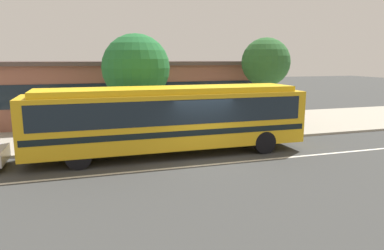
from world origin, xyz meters
TOP-DOWN VIEW (x-y plane):
  - ground_plane at (0.00, 0.00)m, footprint 120.00×120.00m
  - sidewalk_slab at (0.00, 6.55)m, footprint 60.00×8.00m
  - lane_stripe_center at (0.00, -0.80)m, footprint 56.00×0.16m
  - transit_bus at (-1.14, 1.20)m, footprint 11.94×2.49m
  - pedestrian_waiting_near_sign at (2.60, 3.37)m, footprint 0.45×0.45m
  - pedestrian_walking_along_curb at (2.43, 3.64)m, footprint 0.38×0.38m
  - street_tree_near_stop at (-1.93, 5.30)m, footprint 3.55×3.55m
  - street_tree_mid_block at (6.05, 5.98)m, footprint 2.94×2.94m
  - station_building at (-2.19, 12.41)m, footprint 19.74×9.23m

SIDE VIEW (x-z plane):
  - ground_plane at x=0.00m, z-range 0.00..0.00m
  - lane_stripe_center at x=0.00m, z-range 0.00..0.01m
  - sidewalk_slab at x=0.00m, z-range 0.00..0.12m
  - pedestrian_walking_along_curb at x=2.43m, z-range 0.25..1.86m
  - pedestrian_waiting_near_sign at x=2.60m, z-range 0.27..2.02m
  - transit_bus at x=-1.14m, z-range 0.24..3.19m
  - station_building at x=-2.19m, z-range 0.01..3.99m
  - street_tree_near_stop at x=-1.93m, z-range 1.00..6.33m
  - street_tree_mid_block at x=6.05m, z-range 1.27..6.56m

